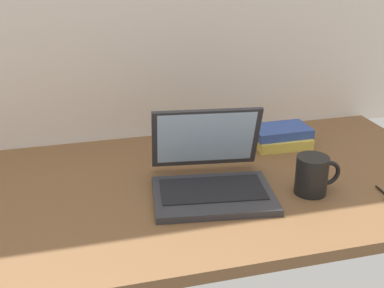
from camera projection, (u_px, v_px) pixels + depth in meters
The scene contains 4 objects.
desk at pixel (180, 190), 1.36m from camera, with size 1.60×0.76×0.03m.
laptop at pixel (211, 175), 1.31m from camera, with size 0.34×0.33×0.21m.
coffee_mug at pixel (313, 175), 1.30m from camera, with size 0.13×0.09×0.10m.
book_stack at pixel (280, 136), 1.61m from camera, with size 0.19×0.14×0.06m.
Camera 1 is at (-0.28, -1.17, 0.66)m, focal length 46.29 mm.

